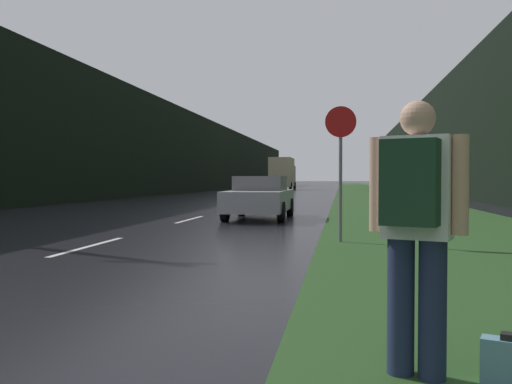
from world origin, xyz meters
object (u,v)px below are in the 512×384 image
(delivery_truck, at_px, (283,173))
(suitcase, at_px, (512,363))
(stop_sign, at_px, (341,161))
(hitchhiker_with_backpack, at_px, (416,221))
(car_passing_near, at_px, (260,197))

(delivery_truck, bearing_deg, suitcase, -82.47)
(stop_sign, bearing_deg, hitchhiker_with_backpack, -86.25)
(car_passing_near, bearing_deg, stop_sign, 112.48)
(car_passing_near, bearing_deg, hitchhiker_with_backpack, 102.62)
(stop_sign, relative_size, delivery_truck, 0.34)
(stop_sign, height_order, car_passing_near, stop_sign)
(hitchhiker_with_backpack, xyz_separation_m, car_passing_near, (-3.11, 13.88, -0.33))
(hitchhiker_with_backpack, xyz_separation_m, delivery_truck, (-7.44, 60.64, 0.92))
(delivery_truck, bearing_deg, stop_sign, -82.54)
(delivery_truck, bearing_deg, hitchhiker_with_backpack, -83.00)
(suitcase, height_order, delivery_truck, delivery_truck)
(suitcase, relative_size, car_passing_near, 0.09)
(hitchhiker_with_backpack, relative_size, car_passing_near, 0.41)
(suitcase, height_order, car_passing_near, car_passing_near)
(car_passing_near, xyz_separation_m, delivery_truck, (-4.34, 46.76, 1.26))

